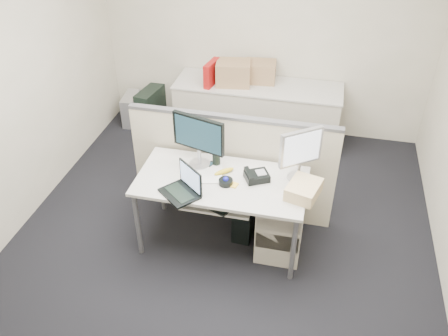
% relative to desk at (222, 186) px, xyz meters
% --- Properties ---
extents(floor, '(4.00, 4.50, 0.01)m').
position_rel_desk_xyz_m(floor, '(0.00, 0.00, -0.67)').
color(floor, black).
rests_on(floor, ground).
extents(wall_back, '(4.00, 0.02, 2.70)m').
position_rel_desk_xyz_m(wall_back, '(0.00, 2.25, 0.69)').
color(wall_back, '#B4B099').
rests_on(wall_back, ground).
extents(wall_left, '(0.02, 4.50, 2.70)m').
position_rel_desk_xyz_m(wall_left, '(-2.00, 0.00, 0.69)').
color(wall_left, '#B4B099').
rests_on(wall_left, ground).
extents(desk, '(1.50, 0.75, 0.73)m').
position_rel_desk_xyz_m(desk, '(0.00, 0.00, 0.00)').
color(desk, beige).
rests_on(desk, floor).
extents(keyboard_tray, '(0.62, 0.32, 0.02)m').
position_rel_desk_xyz_m(keyboard_tray, '(0.00, -0.18, -0.04)').
color(keyboard_tray, beige).
rests_on(keyboard_tray, desk).
extents(drawer_pedestal, '(0.40, 0.55, 0.65)m').
position_rel_desk_xyz_m(drawer_pedestal, '(0.55, 0.05, -0.34)').
color(drawer_pedestal, '#B1AA98').
rests_on(drawer_pedestal, floor).
extents(cubicle_partition, '(2.00, 0.06, 1.10)m').
position_rel_desk_xyz_m(cubicle_partition, '(0.00, 0.45, -0.11)').
color(cubicle_partition, beige).
rests_on(cubicle_partition, floor).
extents(back_counter, '(2.00, 0.60, 0.72)m').
position_rel_desk_xyz_m(back_counter, '(0.00, 1.93, -0.30)').
color(back_counter, '#B1AA98').
rests_on(back_counter, floor).
extents(monitor_main, '(0.54, 0.33, 0.50)m').
position_rel_desk_xyz_m(monitor_main, '(-0.25, 0.18, 0.32)').
color(monitor_main, black).
rests_on(monitor_main, desk).
extents(monitor_small, '(0.44, 0.39, 0.48)m').
position_rel_desk_xyz_m(monitor_small, '(0.65, 0.18, 0.31)').
color(monitor_small, '#B7B7BC').
rests_on(monitor_small, desk).
extents(laptop, '(0.40, 0.39, 0.24)m').
position_rel_desk_xyz_m(laptop, '(-0.30, -0.28, 0.19)').
color(laptop, black).
rests_on(laptop, desk).
extents(trackball, '(0.15, 0.15, 0.05)m').
position_rel_desk_xyz_m(trackball, '(0.05, -0.05, 0.09)').
color(trackball, black).
rests_on(trackball, desk).
extents(desk_phone, '(0.26, 0.24, 0.06)m').
position_rel_desk_xyz_m(desk_phone, '(0.30, 0.08, 0.10)').
color(desk_phone, black).
rests_on(desk_phone, desk).
extents(paper_stack, '(0.28, 0.32, 0.01)m').
position_rel_desk_xyz_m(paper_stack, '(-0.12, 0.05, 0.07)').
color(paper_stack, silver).
rests_on(paper_stack, desk).
extents(sticky_pad, '(0.09, 0.09, 0.01)m').
position_rel_desk_xyz_m(sticky_pad, '(0.12, -0.05, 0.07)').
color(sticky_pad, yellow).
rests_on(sticky_pad, desk).
extents(travel_mug, '(0.09, 0.09, 0.15)m').
position_rel_desk_xyz_m(travel_mug, '(-0.10, 0.22, 0.14)').
color(travel_mug, black).
rests_on(travel_mug, desk).
extents(banana, '(0.18, 0.17, 0.04)m').
position_rel_desk_xyz_m(banana, '(0.00, 0.10, 0.09)').
color(banana, gold).
rests_on(banana, desk).
extents(cellphone, '(0.08, 0.10, 0.01)m').
position_rel_desk_xyz_m(cellphone, '(-0.15, 0.20, 0.07)').
color(cellphone, black).
rests_on(cellphone, desk).
extents(manila_folders, '(0.32, 0.36, 0.12)m').
position_rel_desk_xyz_m(manila_folders, '(0.72, -0.05, 0.12)').
color(manila_folders, '#DEB984').
rests_on(manila_folders, desk).
extents(keyboard, '(0.43, 0.30, 0.02)m').
position_rel_desk_xyz_m(keyboard, '(-0.05, -0.22, -0.02)').
color(keyboard, black).
rests_on(keyboard, keyboard_tray).
extents(pc_tower_desk, '(0.21, 0.45, 0.41)m').
position_rel_desk_xyz_m(pc_tower_desk, '(0.20, 0.20, -0.46)').
color(pc_tower_desk, black).
rests_on(pc_tower_desk, floor).
extents(pc_tower_spare_dark, '(0.28, 0.53, 0.47)m').
position_rel_desk_xyz_m(pc_tower_spare_dark, '(-1.45, 2.03, -0.43)').
color(pc_tower_spare_dark, black).
rests_on(pc_tower_spare_dark, floor).
extents(pc_tower_spare_silver, '(0.21, 0.44, 0.39)m').
position_rel_desk_xyz_m(pc_tower_spare_silver, '(-1.70, 1.95, -0.47)').
color(pc_tower_spare_silver, '#B7B7BC').
rests_on(pc_tower_spare_silver, floor).
extents(cardboard_box_left, '(0.44, 0.36, 0.30)m').
position_rel_desk_xyz_m(cardboard_box_left, '(-0.30, 1.89, 0.21)').
color(cardboard_box_left, '#A77852').
rests_on(cardboard_box_left, back_counter).
extents(cardboard_box_right, '(0.39, 0.31, 0.26)m').
position_rel_desk_xyz_m(cardboard_box_right, '(0.00, 2.05, 0.19)').
color(cardboard_box_right, '#A77852').
rests_on(cardboard_box_right, back_counter).
extents(red_binder, '(0.13, 0.34, 0.31)m').
position_rel_desk_xyz_m(red_binder, '(-0.55, 1.83, 0.21)').
color(red_binder, '#A21211').
rests_on(red_binder, back_counter).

